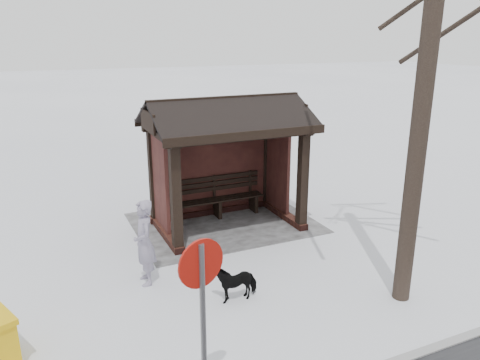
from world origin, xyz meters
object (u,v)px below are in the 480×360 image
(bus_shelter, at_px, (224,136))
(pedestrian, at_px, (144,243))
(road_sign, at_px, (202,291))
(dog, at_px, (235,281))

(bus_shelter, height_order, pedestrian, bus_shelter)
(pedestrian, xyz_separation_m, road_sign, (0.10, 3.37, 0.84))
(bus_shelter, relative_size, dog, 4.71)
(dog, bearing_deg, road_sign, -32.38)
(bus_shelter, relative_size, pedestrian, 2.26)
(pedestrian, bearing_deg, bus_shelter, 131.10)
(pedestrian, bearing_deg, dog, 48.52)
(bus_shelter, distance_m, dog, 3.84)
(dog, distance_m, road_sign, 2.91)
(dog, bearing_deg, pedestrian, -133.19)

